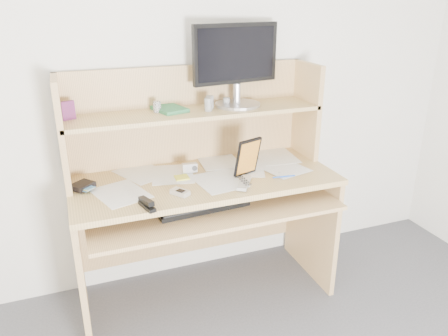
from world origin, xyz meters
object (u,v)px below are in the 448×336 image
object	(u,v)px
keyboard	(202,205)
monitor	(236,62)
desk	(200,181)
tv_remote	(244,183)
game_case	(248,157)

from	to	relation	value
keyboard	monitor	xyz separation A→B (m)	(0.32, 0.34, 0.65)
desk	keyboard	bearing A→B (deg)	-106.06
keyboard	tv_remote	xyz separation A→B (m)	(0.22, -0.03, 0.10)
tv_remote	game_case	bearing A→B (deg)	91.78
desk	game_case	bearing A→B (deg)	-33.24
desk	game_case	xyz separation A→B (m)	(0.22, -0.14, 0.16)
keyboard	game_case	world-z (taller)	game_case
tv_remote	monitor	bearing A→B (deg)	107.39
monitor	keyboard	bearing A→B (deg)	-141.89
desk	tv_remote	distance (m)	0.31
keyboard	tv_remote	distance (m)	0.24
tv_remote	game_case	size ratio (longest dim) A/B	0.84
monitor	desk	bearing A→B (deg)	-164.63
desk	tv_remote	xyz separation A→B (m)	(0.16, -0.25, 0.07)
game_case	monitor	size ratio (longest dim) A/B	0.41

